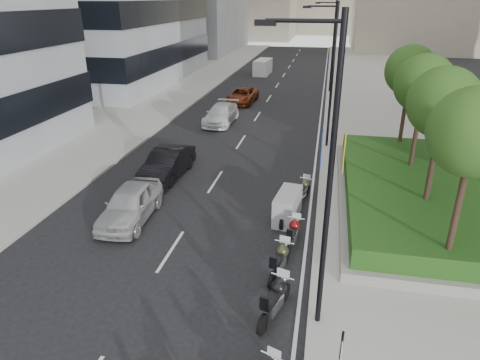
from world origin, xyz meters
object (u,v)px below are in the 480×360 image
(lamp_post_1, at_px, (330,70))
(motorcycle_2, at_px, (275,299))
(motorcycle_3, at_px, (280,261))
(car_b, at_px, (167,164))
(lamp_post_0, at_px, (325,170))
(motorcycle_5, at_px, (287,207))
(car_a, at_px, (130,204))
(delivery_van, at_px, (263,68))
(lamp_post_2, at_px, (332,42))
(motorcycle_6, at_px, (303,190))
(car_d, at_px, (242,96))
(motorcycle_4, at_px, (293,233))
(car_c, at_px, (221,114))

(lamp_post_1, distance_m, motorcycle_2, 17.49)
(motorcycle_3, relative_size, car_b, 0.46)
(lamp_post_0, xyz_separation_m, motorcycle_5, (-1.41, 6.44, -4.40))
(car_a, xyz_separation_m, delivery_van, (-0.13, 39.58, 0.09))
(lamp_post_2, bearing_deg, motorcycle_2, -91.92)
(motorcycle_3, height_order, motorcycle_6, motorcycle_3)
(lamp_post_0, height_order, car_b, lamp_post_0)
(lamp_post_2, relative_size, car_d, 1.82)
(lamp_post_2, height_order, motorcycle_6, lamp_post_2)
(motorcycle_4, height_order, car_d, car_d)
(lamp_post_1, bearing_deg, delivery_van, 106.83)
(motorcycle_3, relative_size, car_c, 0.43)
(lamp_post_0, distance_m, motorcycle_3, 5.20)
(motorcycle_2, height_order, motorcycle_5, motorcycle_5)
(car_c, relative_size, delivery_van, 1.12)
(lamp_post_2, bearing_deg, motorcycle_4, -91.83)
(lamp_post_1, height_order, lamp_post_2, same)
(car_d, bearing_deg, delivery_van, 95.62)
(car_c, bearing_deg, motorcycle_2, -70.56)
(motorcycle_3, relative_size, delivery_van, 0.48)
(lamp_post_2, xyz_separation_m, motorcycle_6, (-0.88, -26.40, -4.52))
(motorcycle_5, distance_m, motorcycle_6, 2.22)
(motorcycle_5, height_order, motorcycle_6, motorcycle_5)
(lamp_post_0, bearing_deg, car_a, 148.20)
(car_b, distance_m, delivery_van, 34.56)
(car_d, bearing_deg, car_b, -88.06)
(motorcycle_6, distance_m, car_b, 7.67)
(motorcycle_6, xyz_separation_m, delivery_van, (-7.50, 36.10, 0.33))
(lamp_post_2, distance_m, motorcycle_6, 26.80)
(lamp_post_2, relative_size, motorcycle_2, 3.99)
(motorcycle_3, distance_m, motorcycle_4, 2.09)
(car_a, bearing_deg, delivery_van, 87.25)
(motorcycle_4, height_order, car_b, car_b)
(motorcycle_6, height_order, car_c, car_c)
(lamp_post_0, height_order, car_a, lamp_post_0)
(lamp_post_0, xyz_separation_m, motorcycle_3, (-1.28, 2.30, -4.48))
(lamp_post_1, relative_size, motorcycle_4, 4.40)
(motorcycle_2, distance_m, car_a, 8.67)
(lamp_post_0, xyz_separation_m, lamp_post_1, (0.00, 17.00, 0.00))
(motorcycle_5, bearing_deg, car_a, 108.13)
(car_d, bearing_deg, car_a, -87.34)
(motorcycle_2, xyz_separation_m, car_b, (-7.23, 10.01, 0.17))
(lamp_post_1, bearing_deg, lamp_post_2, 90.00)
(car_b, bearing_deg, lamp_post_0, -47.52)
(lamp_post_0, relative_size, lamp_post_1, 1.00)
(lamp_post_2, bearing_deg, car_c, -120.73)
(motorcycle_2, xyz_separation_m, delivery_van, (-7.21, 44.57, 0.25))
(lamp_post_0, relative_size, motorcycle_2, 3.99)
(motorcycle_5, bearing_deg, delivery_van, 17.48)
(motorcycle_3, relative_size, motorcycle_5, 0.94)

